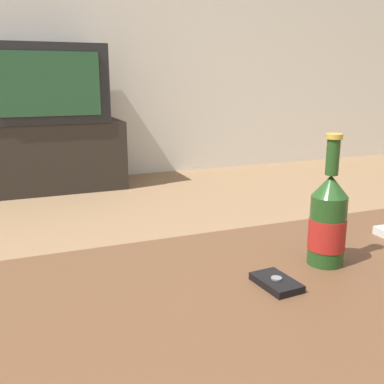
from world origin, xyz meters
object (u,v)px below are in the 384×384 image
at_px(tv_stand, 52,156).
at_px(television, 47,84).
at_px(cell_phone, 276,282).
at_px(beer_bottle, 328,221).

height_order(tv_stand, television, television).
xyz_separation_m(television, cell_phone, (0.17, -2.67, -0.33)).
bearing_deg(cell_phone, television, 89.12).
bearing_deg(beer_bottle, television, 97.10).
height_order(television, beer_bottle, television).
distance_m(tv_stand, cell_phone, 2.68).
xyz_separation_m(tv_stand, television, (0.00, -0.00, 0.50)).
relative_size(beer_bottle, cell_phone, 2.70).
relative_size(television, beer_bottle, 2.86).
height_order(tv_stand, beer_bottle, beer_bottle).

